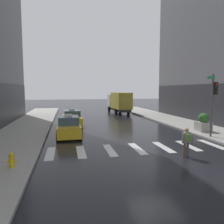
# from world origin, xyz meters

# --- Properties ---
(ground_plane) EXTENTS (160.00, 160.00, 0.00)m
(ground_plane) POSITION_xyz_m (0.00, 0.00, 0.00)
(ground_plane) COLOR black
(crosswalk_markings) EXTENTS (11.30, 2.80, 0.01)m
(crosswalk_markings) POSITION_xyz_m (-0.00, 3.00, 0.00)
(crosswalk_markings) COLOR silver
(crosswalk_markings) RESTS_ON ground
(traffic_light_pole) EXTENTS (0.44, 0.84, 4.80)m
(traffic_light_pole) POSITION_xyz_m (6.60, 4.64, 3.26)
(traffic_light_pole) COLOR #47474C
(traffic_light_pole) RESTS_ON curb_right
(taxi_lead) EXTENTS (1.98, 4.57, 1.80)m
(taxi_lead) POSITION_xyz_m (-4.28, 7.92, 0.72)
(taxi_lead) COLOR gold
(taxi_lead) RESTS_ON ground
(taxi_second) EXTENTS (2.11, 4.62, 1.80)m
(taxi_second) POSITION_xyz_m (-3.87, 13.26, 0.72)
(taxi_second) COLOR yellow
(taxi_second) RESTS_ON ground
(box_truck) EXTENTS (2.55, 7.62, 3.35)m
(box_truck) POSITION_xyz_m (4.00, 24.19, 1.85)
(box_truck) COLOR #2D2D2D
(box_truck) RESTS_ON ground
(pedestrian_with_backpack) EXTENTS (0.55, 0.43, 1.65)m
(pedestrian_with_backpack) POSITION_xyz_m (2.11, 0.71, 0.97)
(pedestrian_with_backpack) COLOR #473D33
(pedestrian_with_backpack) RESTS_ON ground
(fire_hydrant) EXTENTS (0.48, 0.24, 0.72)m
(fire_hydrant) POSITION_xyz_m (-6.95, 0.51, 0.51)
(fire_hydrant) COLOR gold
(fire_hydrant) RESTS_ON curb_left
(planter_near_corner) EXTENTS (1.10, 1.10, 1.60)m
(planter_near_corner) POSITION_xyz_m (7.31, 6.77, 0.87)
(planter_near_corner) COLOR #A8A399
(planter_near_corner) RESTS_ON curb_right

